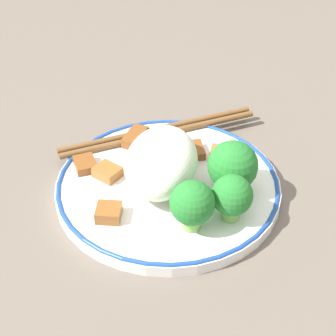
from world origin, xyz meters
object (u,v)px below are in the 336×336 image
at_px(plate, 168,186).
at_px(broccoli_back_center, 232,196).
at_px(chopsticks, 159,132).
at_px(broccoli_back_right, 232,168).
at_px(broccoli_back_left, 192,204).

bearing_deg(plate, broccoli_back_center, -120.99).
xyz_separation_m(plate, broccoli_back_center, (-0.04, -0.07, 0.03)).
height_order(broccoli_back_center, chopsticks, broccoli_back_center).
bearing_deg(broccoli_back_right, chopsticks, 45.50).
bearing_deg(broccoli_back_left, chopsticks, 21.68).
relative_size(broccoli_back_left, broccoli_back_center, 1.08).
bearing_deg(broccoli_back_center, broccoli_back_right, 4.27).
bearing_deg(plate, chopsticks, 16.42).
distance_m(plate, chopsticks, 0.09).
xyz_separation_m(broccoli_back_left, chopsticks, (0.15, 0.06, -0.03)).
height_order(plate, broccoli_back_center, broccoli_back_center).
xyz_separation_m(broccoli_back_center, chopsticks, (0.13, 0.09, -0.02)).
bearing_deg(plate, broccoli_back_left, -151.55).
xyz_separation_m(broccoli_back_left, broccoli_back_center, (0.02, -0.04, -0.00)).
bearing_deg(plate, broccoli_back_right, -93.25).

